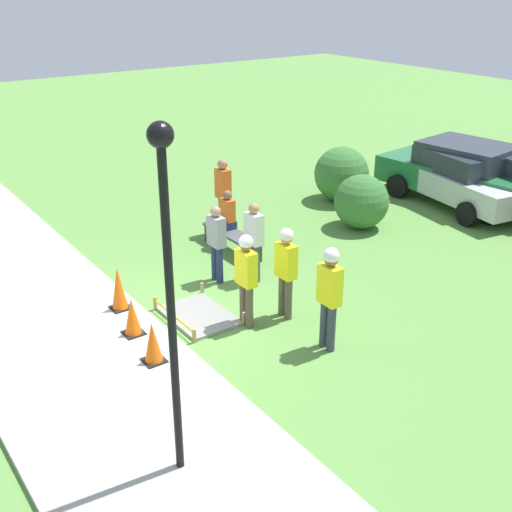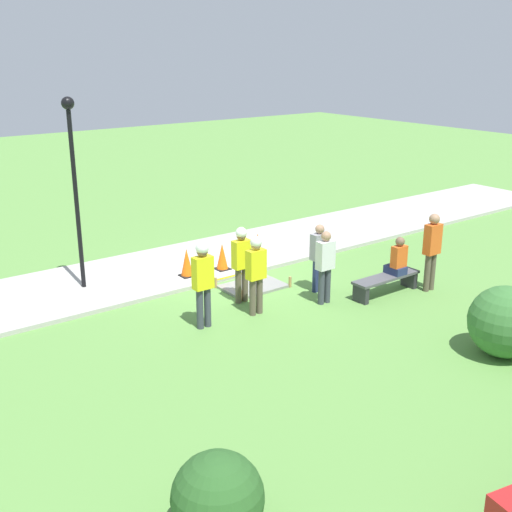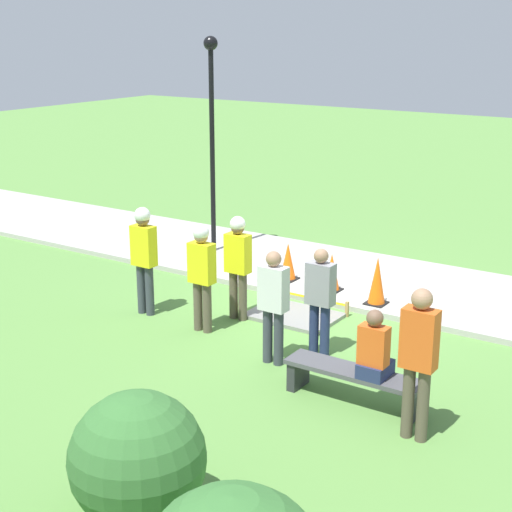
{
  "view_description": "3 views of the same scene",
  "coord_description": "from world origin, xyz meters",
  "views": [
    {
      "loc": [
        9.0,
        -4.32,
        5.73
      ],
      "look_at": [
        0.16,
        1.96,
        0.93
      ],
      "focal_mm": 45.0,
      "sensor_mm": 36.0,
      "label": 1
    },
    {
      "loc": [
        8.52,
        12.08,
        5.41
      ],
      "look_at": [
        0.43,
        1.31,
        1.0
      ],
      "focal_mm": 45.0,
      "sensor_mm": 36.0,
      "label": 2
    },
    {
      "loc": [
        -6.06,
        11.1,
        4.61
      ],
      "look_at": [
        0.5,
        1.24,
        1.11
      ],
      "focal_mm": 55.0,
      "sensor_mm": 36.0,
      "label": 3
    }
  ],
  "objects": [
    {
      "name": "ground_plane",
      "position": [
        0.0,
        0.0,
        0.0
      ],
      "size": [
        60.0,
        60.0,
        0.0
      ],
      "primitive_type": "plane",
      "color": "#5B8E42"
    },
    {
      "name": "sidewalk",
      "position": [
        0.0,
        -1.57,
        0.05
      ],
      "size": [
        28.0,
        3.15,
        0.1
      ],
      "color": "#ADAAA3",
      "rests_on": "ground_plane"
    },
    {
      "name": "wet_concrete_patch",
      "position": [
        0.09,
        0.73,
        0.03
      ],
      "size": [
        1.48,
        1.06,
        0.26
      ],
      "color": "gray",
      "rests_on": "ground_plane"
    },
    {
      "name": "traffic_cone_near_patch",
      "position": [
        -0.87,
        -0.35,
        0.5
      ],
      "size": [
        0.34,
        0.34,
        0.82
      ],
      "color": "black",
      "rests_on": "sidewalk"
    },
    {
      "name": "traffic_cone_far_patch",
      "position": [
        0.09,
        -0.55,
        0.43
      ],
      "size": [
        0.34,
        0.34,
        0.67
      ],
      "color": "black",
      "rests_on": "sidewalk"
    },
    {
      "name": "traffic_cone_sidewalk_edge",
      "position": [
        1.05,
        -0.65,
        0.44
      ],
      "size": [
        0.34,
        0.34,
        0.69
      ],
      "color": "black",
      "rests_on": "sidewalk"
    },
    {
      "name": "park_bench",
      "position": [
        -2.08,
        2.9,
        0.32
      ],
      "size": [
        1.81,
        0.44,
        0.44
      ],
      "color": "#2D2D33",
      "rests_on": "ground_plane"
    },
    {
      "name": "person_seated_on_bench",
      "position": [
        -2.38,
        2.95,
        0.79
      ],
      "size": [
        0.36,
        0.44,
        0.89
      ],
      "color": "navy",
      "rests_on": "park_bench"
    },
    {
      "name": "worker_supervisor",
      "position": [
        0.97,
        2.03,
        1.02
      ],
      "size": [
        0.4,
        0.25,
        1.72
      ],
      "color": "brown",
      "rests_on": "ground_plane"
    },
    {
      "name": "worker_assistant",
      "position": [
        2.22,
        1.94,
        1.09
      ],
      "size": [
        0.4,
        0.26,
        1.81
      ],
      "color": "#383D47",
      "rests_on": "ground_plane"
    },
    {
      "name": "worker_trainee",
      "position": [
        0.81,
        1.29,
        1.02
      ],
      "size": [
        0.4,
        0.25,
        1.72
      ],
      "color": "brown",
      "rests_on": "ground_plane"
    },
    {
      "name": "bystander_in_orange_shirt",
      "position": [
        -3.09,
        3.33,
        1.05
      ],
      "size": [
        0.4,
        0.24,
        1.83
      ],
      "color": "brown",
      "rests_on": "ground_plane"
    },
    {
      "name": "bystander_in_gray_shirt",
      "position": [
        -0.59,
        2.45,
        0.93
      ],
      "size": [
        0.4,
        0.22,
        1.65
      ],
      "color": "#383D47",
      "rests_on": "ground_plane"
    },
    {
      "name": "bystander_in_white_shirt",
      "position": [
        -0.99,
        1.82,
        0.9
      ],
      "size": [
        0.4,
        0.22,
        1.6
      ],
      "color": "navy",
      "rests_on": "ground_plane"
    },
    {
      "name": "lamppost_near",
      "position": [
        3.35,
        -1.46,
        2.88
      ],
      "size": [
        0.28,
        0.28,
        4.31
      ],
      "color": "black",
      "rests_on": "sidewalk"
    },
    {
      "name": "shrub_rounded_mid",
      "position": [
        -1.49,
        6.26,
        0.66
      ],
      "size": [
        1.33,
        1.33,
        1.33
      ],
      "color": "#387033",
      "rests_on": "ground_plane"
    }
  ]
}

